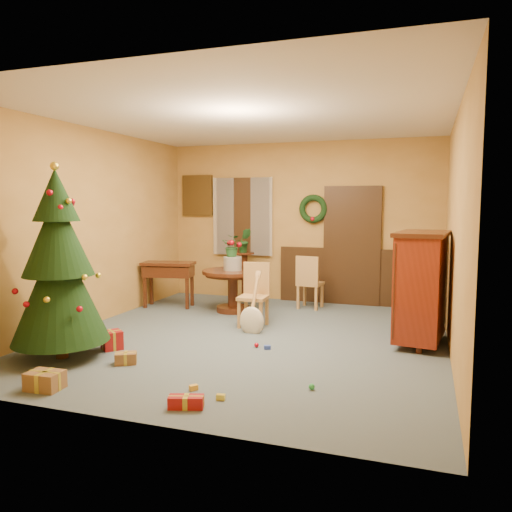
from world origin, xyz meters
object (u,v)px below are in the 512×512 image
at_px(christmas_tree, 59,267).
at_px(sideboard, 421,284).
at_px(writing_desk, 169,273).
at_px(chair_near, 255,292).
at_px(dining_table, 233,283).

height_order(christmas_tree, sideboard, christmas_tree).
bearing_deg(christmas_tree, writing_desk, 94.51).
bearing_deg(writing_desk, sideboard, -13.62).
xyz_separation_m(chair_near, sideboard, (2.32, -0.22, 0.28)).
distance_m(chair_near, writing_desk, 2.02).
xyz_separation_m(dining_table, sideboard, (2.98, -1.00, 0.28)).
bearing_deg(writing_desk, chair_near, -23.13).
xyz_separation_m(dining_table, writing_desk, (-1.20, 0.01, 0.10)).
relative_size(christmas_tree, writing_desk, 2.38).
relative_size(writing_desk, sideboard, 0.66).
height_order(writing_desk, sideboard, sideboard).
bearing_deg(chair_near, christmas_tree, -126.45).
bearing_deg(sideboard, christmas_tree, -153.37).
height_order(dining_table, chair_near, chair_near).
height_order(dining_table, christmas_tree, christmas_tree).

